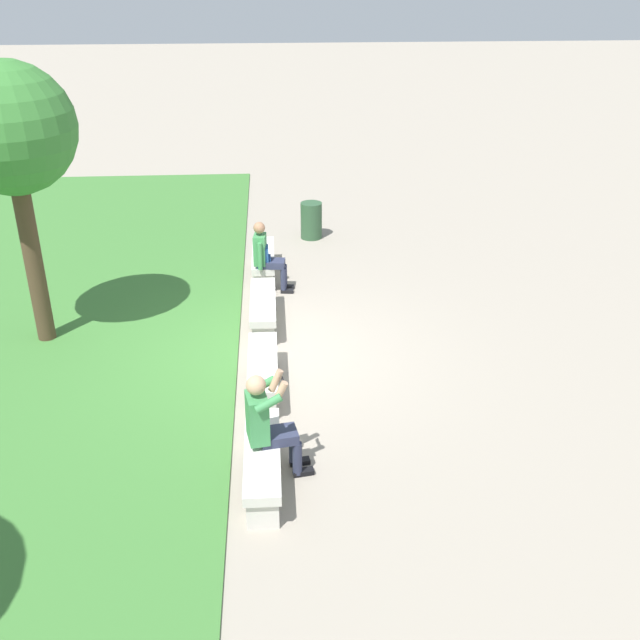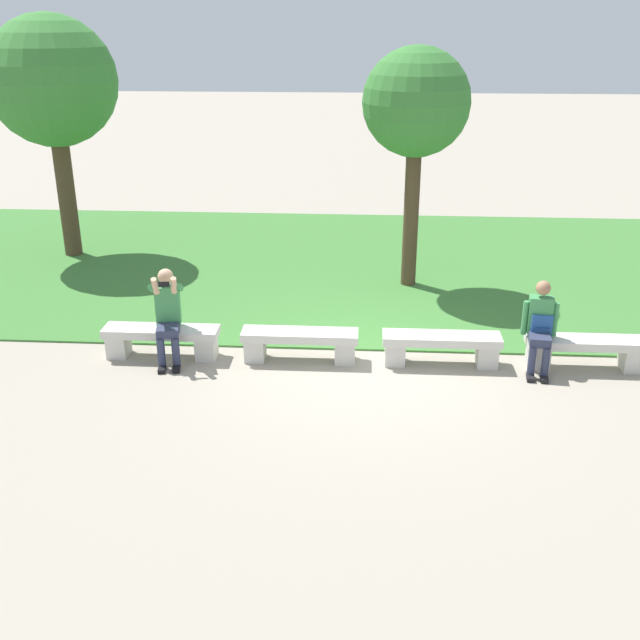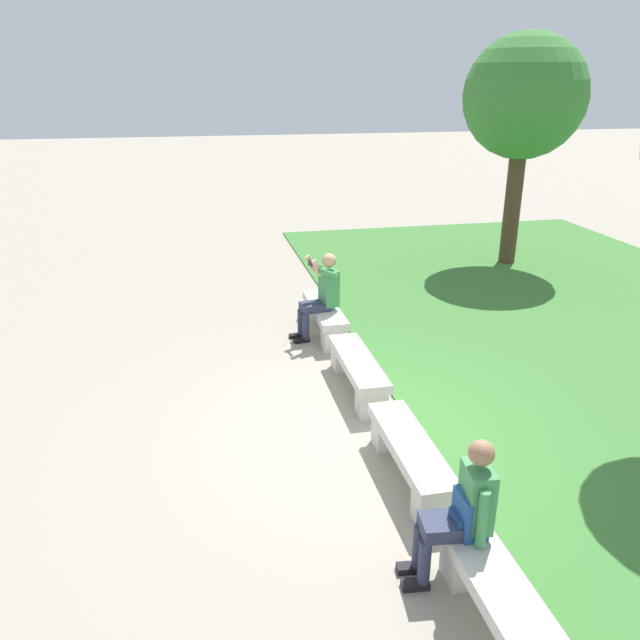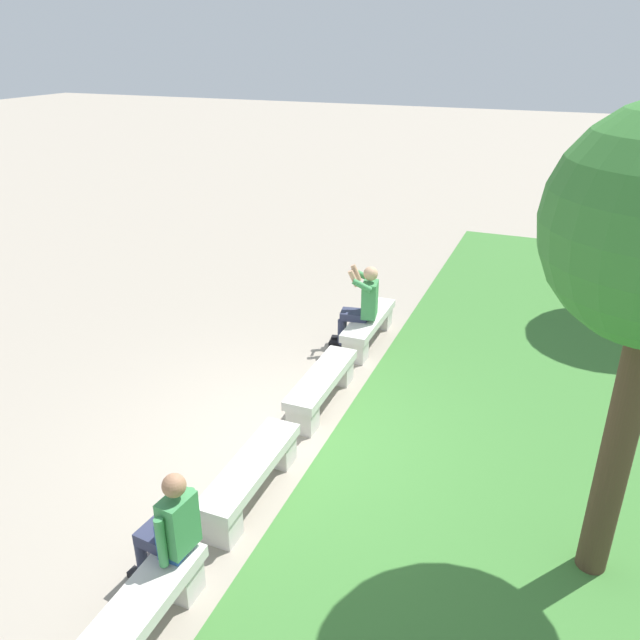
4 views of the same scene
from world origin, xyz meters
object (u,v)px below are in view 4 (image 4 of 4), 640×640
Objects in this scene: bench_main at (369,326)px; bench_near at (322,385)px; bench_far at (131,626)px; person_photographer at (362,302)px; person_distant at (170,528)px; bench_mid at (251,474)px; backpack at (174,536)px.

bench_near is at bearing 0.00° from bench_main.
person_photographer is at bearing -179.25° from bench_far.
person_distant reaches higher than bench_near.
bench_far is at bearing 0.00° from bench_mid.
bench_mid is (3.98, 0.00, 0.00)m from bench_main.
bench_far is (1.99, 0.00, 0.00)m from bench_mid.
bench_mid is 3.86m from person_photographer.
person_photographer is (0.14, -0.08, 0.45)m from bench_main.
backpack reaches higher than bench_far.
bench_far is 5.84m from person_photographer.
bench_mid is at bearing 0.00° from bench_near.
bench_main is 3.98m from bench_mid.
bench_mid is 3.84× the size of backpack.
bench_far is 1.25× the size of person_photographer.
backpack is (1.33, -0.01, 0.33)m from bench_mid.
person_photographer is 3.08× the size of backpack.
bench_near is at bearing 179.83° from backpack.
person_photographer is at bearing -178.86° from bench_mid.
bench_main and bench_far have the same top height.
bench_near is 1.25× the size of person_photographer.
backpack is at bearing 0.74° from person_photographer.
backpack reaches higher than bench_near.
bench_main is 5.30m from person_distant.
person_distant is 2.94× the size of backpack.
bench_mid is at bearing 180.00° from bench_far.
bench_main is 1.00× the size of bench_far.
person_distant is (3.30, -0.07, 0.38)m from bench_near.
bench_main is at bearing 180.00° from bench_mid.
person_photographer is at bearing -28.66° from bench_main.
bench_far is at bearing 0.75° from person_photographer.
person_distant is at bearing -0.71° from bench_main.
bench_mid is 1.99m from bench_far.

